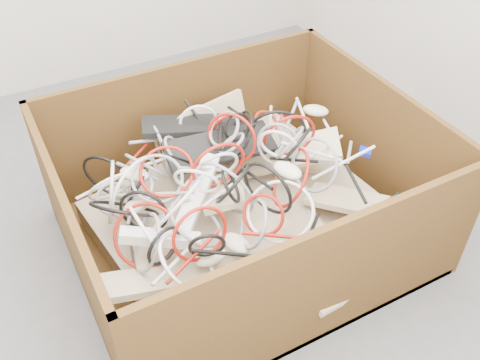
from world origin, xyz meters
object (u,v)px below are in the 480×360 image
power_strip_left (197,194)px  vga_plug (365,152)px  cardboard_box (238,216)px  power_strip_right (160,238)px

power_strip_left → vga_plug: bearing=-51.5°
cardboard_box → power_strip_right: size_ratio=5.00×
power_strip_right → cardboard_box: bearing=48.2°
cardboard_box → vga_plug: cardboard_box is taller
power_strip_right → power_strip_left: bearing=58.4°
power_strip_left → power_strip_right: power_strip_left is taller
vga_plug → power_strip_left: bearing=-144.7°
cardboard_box → vga_plug: (0.48, -0.12, 0.22)m
power_strip_right → vga_plug: (0.85, 0.04, 0.01)m
power_strip_left → power_strip_right: 0.22m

